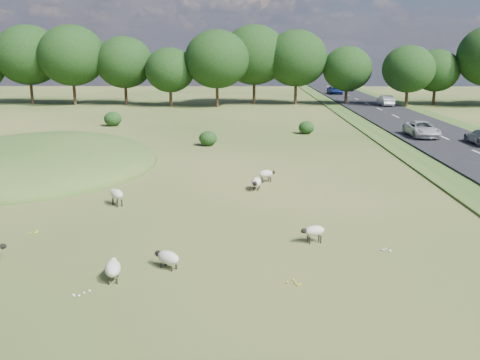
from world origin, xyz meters
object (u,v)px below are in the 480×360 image
car_4 (422,129)px  car_5 (335,90)px  sheep_3 (168,257)px  sheep_5 (113,268)px  sheep_0 (266,174)px  sheep_6 (256,182)px  car_2 (348,87)px  sheep_1 (314,231)px  sheep_4 (117,194)px  car_0 (386,100)px

car_4 → car_5: size_ratio=0.99×
sheep_3 → sheep_5: sheep_5 is taller
sheep_3 → sheep_5: bearing=68.7°
sheep_0 → sheep_6: bearing=-133.4°
car_2 → sheep_5: bearing=74.9°
sheep_5 → sheep_1: bearing=-73.3°
sheep_4 → sheep_6: bearing=-101.7°
sheep_0 → car_2: (18.36, 75.10, 0.43)m
sheep_3 → car_0: car_0 is taller
car_4 → car_5: 50.25m
car_2 → sheep_6: bearing=76.1°
sheep_5 → car_2: (24.13, 89.51, 0.51)m
sheep_3 → sheep_4: sheep_4 is taller
sheep_0 → sheep_6: 1.92m
car_0 → car_5: size_ratio=0.89×
car_0 → sheep_6: bearing=68.0°
sheep_1 → sheep_4: (-9.51, 5.40, 0.08)m
car_2 → car_5: (-3.80, -8.26, -0.01)m
sheep_4 → car_4: 31.24m
sheep_5 → car_4: (20.33, 31.00, 0.49)m
sheep_3 → car_2: size_ratio=0.23×
sheep_3 → car_0: (22.39, 58.40, 0.57)m
sheep_0 → sheep_4: (-7.88, -5.15, 0.06)m
sheep_0 → car_0: bearing=43.8°
sheep_4 → sheep_5: sheep_4 is taller
sheep_4 → sheep_6: size_ratio=0.92×
sheep_5 → car_0: (24.13, 59.49, 0.53)m
car_0 → sheep_3: bearing=69.0°
car_4 → sheep_1: bearing=-115.5°
sheep_3 → car_4: bearing=-85.3°
sheep_0 → sheep_6: (-0.64, -1.81, -0.09)m
sheep_3 → car_4: car_4 is taller
sheep_1 → car_5: size_ratio=0.21×
sheep_4 → car_0: (26.24, 50.23, 0.39)m
sheep_4 → car_0: car_0 is taller
sheep_4 → sheep_6: (7.25, 3.33, -0.15)m
car_5 → car_4: bearing=-90.0°
car_0 → car_2: bearing=-90.0°
sheep_3 → sheep_6: sheep_6 is taller
sheep_1 → sheep_4: sheep_4 is taller
sheep_5 → sheep_6: size_ratio=1.01×
sheep_1 → car_0: car_0 is taller
sheep_5 → car_4: car_4 is taller
car_4 → car_5: car_5 is taller
sheep_0 → sheep_1: 10.67m
sheep_6 → car_2: size_ratio=0.26×
car_2 → car_4: 58.63m
sheep_1 → sheep_3: (-5.67, -2.77, -0.10)m
sheep_1 → car_5: car_5 is taller
sheep_0 → car_4: size_ratio=0.22×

